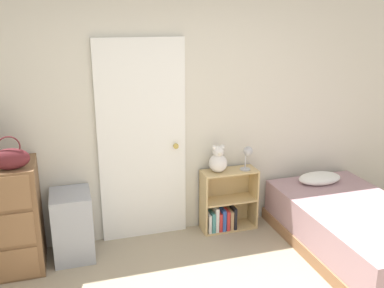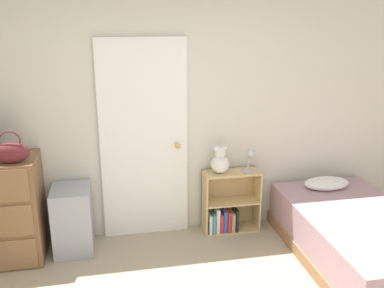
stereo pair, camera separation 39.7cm
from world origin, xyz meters
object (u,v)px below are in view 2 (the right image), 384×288
object	(u,v)px
bookshelf	(228,208)
teddy_bear	(220,161)
storage_bin	(73,219)
handbag	(11,153)
desk_lamp	(251,156)
bed	(358,237)

from	to	relation	value
bookshelf	teddy_bear	bearing A→B (deg)	-178.74
storage_bin	teddy_bear	bearing A→B (deg)	3.58
handbag	desk_lamp	world-z (taller)	handbag
teddy_bear	desk_lamp	size ratio (longest dim) A/B	1.12
handbag	storage_bin	world-z (taller)	handbag
handbag	desk_lamp	xyz separation A→B (m)	(2.22, 0.24, -0.25)
desk_lamp	bed	world-z (taller)	desk_lamp
bookshelf	storage_bin	bearing A→B (deg)	-176.56
storage_bin	bed	xyz separation A→B (m)	(2.59, -0.70, -0.09)
storage_bin	desk_lamp	bearing A→B (deg)	1.80
desk_lamp	bed	size ratio (longest dim) A/B	0.14
handbag	storage_bin	size ratio (longest dim) A/B	0.47
handbag	storage_bin	bearing A→B (deg)	23.24
handbag	storage_bin	xyz separation A→B (m)	(0.43, 0.19, -0.76)
storage_bin	bed	distance (m)	2.69
storage_bin	desk_lamp	distance (m)	1.85
handbag	bookshelf	bearing A→B (deg)	7.98
handbag	teddy_bear	distance (m)	1.95
bookshelf	desk_lamp	distance (m)	0.62
teddy_bear	handbag	bearing A→B (deg)	-171.69
handbag	bed	distance (m)	3.19
desk_lamp	teddy_bear	bearing A→B (deg)	173.35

